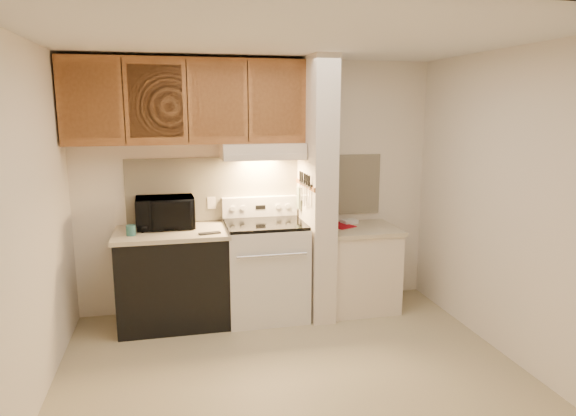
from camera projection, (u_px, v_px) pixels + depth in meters
name	position (u px, v px, depth m)	size (l,w,h in m)	color
floor	(292.00, 372.00, 4.00)	(3.60, 3.60, 0.00)	tan
ceiling	(293.00, 38.00, 3.52)	(3.60, 3.60, 0.00)	white
wall_back	(259.00, 186.00, 5.20)	(3.60, 0.02, 2.50)	white
wall_left	(26.00, 229.00, 3.37)	(0.02, 3.00, 2.50)	white
wall_right	(509.00, 206.00, 4.15)	(0.02, 3.00, 2.50)	white
backsplash	(259.00, 188.00, 5.19)	(2.60, 0.02, 0.63)	#F2E6C3
range_body	(265.00, 271.00, 5.02)	(0.76, 0.65, 0.92)	silver
oven_window	(271.00, 277.00, 4.71)	(0.50, 0.01, 0.30)	black
oven_handle	(272.00, 255.00, 4.63)	(0.02, 0.02, 0.65)	silver
cooktop	(265.00, 224.00, 4.93)	(0.74, 0.64, 0.03)	black
range_backguard	(260.00, 206.00, 5.18)	(0.76, 0.08, 0.20)	silver
range_display	(261.00, 207.00, 5.14)	(0.10, 0.01, 0.04)	black
range_knob_left_outer	(233.00, 208.00, 5.07)	(0.05, 0.05, 0.02)	silver
range_knob_left_inner	(243.00, 208.00, 5.09)	(0.05, 0.05, 0.02)	silver
range_knob_right_inner	(278.00, 206.00, 5.17)	(0.05, 0.05, 0.02)	silver
range_knob_right_outer	(288.00, 206.00, 5.19)	(0.05, 0.05, 0.02)	silver
dishwasher_front	(174.00, 280.00, 4.84)	(1.00, 0.63, 0.87)	black
left_countertop	(171.00, 233.00, 4.75)	(1.04, 0.67, 0.04)	beige
spoon_rest	(210.00, 233.00, 4.63)	(0.19, 0.06, 0.01)	black
teal_jar	(131.00, 230.00, 4.57)	(0.08, 0.08, 0.09)	#2B6566
outlet	(212.00, 203.00, 5.10)	(0.08, 0.01, 0.12)	silver
microwave	(165.00, 212.00, 4.84)	(0.53, 0.36, 0.30)	black
partition_pillar	(316.00, 190.00, 4.97)	(0.22, 0.70, 2.50)	silver
pillar_trim	(305.00, 185.00, 4.94)	(0.01, 0.70, 0.04)	#975B2E
knife_strip	(306.00, 184.00, 4.88)	(0.02, 0.42, 0.04)	black
knife_blade_a	(309.00, 197.00, 4.75)	(0.01, 0.04, 0.16)	silver
knife_handle_a	(309.00, 181.00, 4.71)	(0.02, 0.02, 0.10)	black
knife_blade_b	(306.00, 196.00, 4.84)	(0.01, 0.04, 0.18)	silver
knife_handle_b	(307.00, 180.00, 4.79)	(0.02, 0.02, 0.10)	black
knife_blade_c	(304.00, 196.00, 4.91)	(0.01, 0.04, 0.20)	silver
knife_handle_c	(305.00, 178.00, 4.86)	(0.02, 0.02, 0.10)	black
knife_blade_d	(302.00, 193.00, 4.98)	(0.01, 0.04, 0.16)	silver
knife_handle_d	(302.00, 177.00, 4.96)	(0.02, 0.02, 0.10)	black
knife_blade_e	(300.00, 192.00, 5.06)	(0.01, 0.04, 0.18)	silver
knife_handle_e	(300.00, 176.00, 5.03)	(0.02, 0.02, 0.10)	black
oven_mitt	(299.00, 198.00, 5.13)	(0.03, 0.09, 0.22)	gray
right_cab_base	(359.00, 270.00, 5.23)	(0.70, 0.60, 0.81)	silver
right_countertop	(360.00, 229.00, 5.15)	(0.74, 0.64, 0.04)	beige
red_folder	(340.00, 225.00, 5.20)	(0.20, 0.28, 0.01)	#A10914
white_box	(349.00, 222.00, 5.31)	(0.16, 0.10, 0.04)	white
range_hood	(262.00, 151.00, 4.91)	(0.78, 0.44, 0.15)	silver
hood_lip	(266.00, 157.00, 4.72)	(0.78, 0.04, 0.06)	silver
upper_cabinets	(187.00, 102.00, 4.72)	(2.18, 0.33, 0.77)	#975B2E
cab_door_a	(90.00, 101.00, 4.39)	(0.46, 0.01, 0.63)	#975B2E
cab_gap_a	(123.00, 101.00, 4.44)	(0.01, 0.01, 0.73)	black
cab_door_b	(156.00, 101.00, 4.50)	(0.46, 0.01, 0.63)	#975B2E
cab_gap_b	(187.00, 101.00, 4.56)	(0.01, 0.01, 0.73)	black
cab_door_c	(218.00, 101.00, 4.62)	(0.46, 0.01, 0.63)	#975B2E
cab_gap_c	(248.00, 102.00, 4.68)	(0.01, 0.01, 0.73)	black
cab_door_d	(277.00, 102.00, 4.74)	(0.46, 0.01, 0.63)	#975B2E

